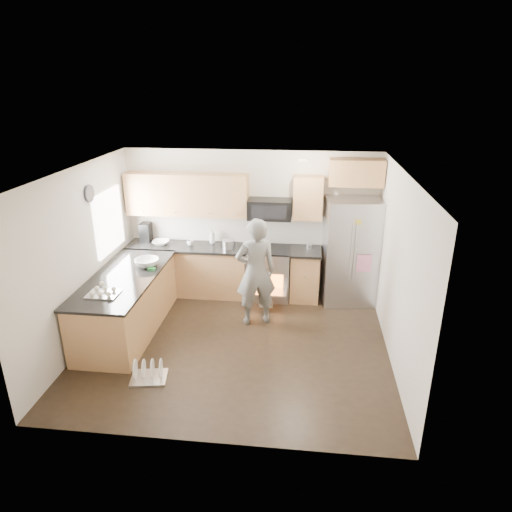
# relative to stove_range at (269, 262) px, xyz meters

# --- Properties ---
(ground) EXTENTS (4.50, 4.50, 0.00)m
(ground) POSITION_rel_stove_range_xyz_m (-0.35, -1.69, -0.68)
(ground) COLOR black
(ground) RESTS_ON ground
(room_shell) EXTENTS (4.54, 4.04, 2.62)m
(room_shell) POSITION_rel_stove_range_xyz_m (-0.39, -1.68, 1.00)
(room_shell) COLOR beige
(room_shell) RESTS_ON ground
(back_cabinet_run) EXTENTS (4.45, 0.64, 2.50)m
(back_cabinet_run) POSITION_rel_stove_range_xyz_m (-0.94, 0.06, 0.29)
(back_cabinet_run) COLOR #A77A43
(back_cabinet_run) RESTS_ON ground
(peninsula) EXTENTS (0.96, 2.36, 1.04)m
(peninsula) POSITION_rel_stove_range_xyz_m (-2.10, -1.44, -0.21)
(peninsula) COLOR #A77A43
(peninsula) RESTS_ON ground
(stove_range) EXTENTS (0.76, 0.97, 1.79)m
(stove_range) POSITION_rel_stove_range_xyz_m (0.00, 0.00, 0.00)
(stove_range) COLOR #B7B7BC
(stove_range) RESTS_ON ground
(refrigerator) EXTENTS (0.98, 0.80, 1.87)m
(refrigerator) POSITION_rel_stove_range_xyz_m (1.42, 0.01, 0.26)
(refrigerator) COLOR #B7B7BC
(refrigerator) RESTS_ON ground
(person) EXTENTS (0.74, 0.60, 1.77)m
(person) POSITION_rel_stove_range_xyz_m (-0.12, -0.97, 0.21)
(person) COLOR slate
(person) RESTS_ON ground
(dish_rack) EXTENTS (0.52, 0.45, 0.29)m
(dish_rack) POSITION_rel_stove_range_xyz_m (-1.37, -2.66, -0.60)
(dish_rack) COLOR #B7B7BC
(dish_rack) RESTS_ON ground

